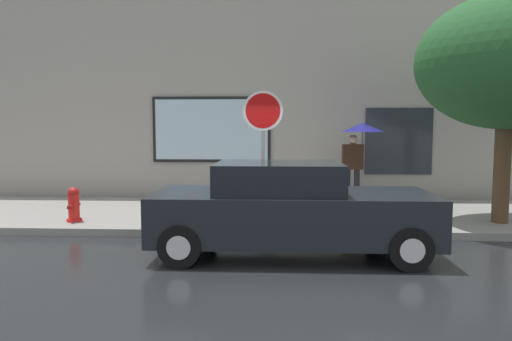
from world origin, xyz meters
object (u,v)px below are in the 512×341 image
Objects in this scene: parked_car at (290,210)px; fire_hydrant at (74,205)px; stop_sign at (263,131)px; pedestrian_with_umbrella at (359,139)px.

parked_car is 6.31× the size of fire_hydrant.
stop_sign is (-0.48, 1.46, 1.26)m from parked_car.
stop_sign is at bearing -3.95° from fire_hydrant.
fire_hydrant is 0.27× the size of stop_sign.
parked_car is 1.70× the size of stop_sign.
pedestrian_with_umbrella is at bearing 50.26° from stop_sign.
parked_car is 4.68m from fire_hydrant.
stop_sign is (-2.30, -2.77, 0.21)m from pedestrian_with_umbrella.
parked_car is 4.72m from pedestrian_with_umbrella.
parked_car is at bearing -71.61° from stop_sign.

